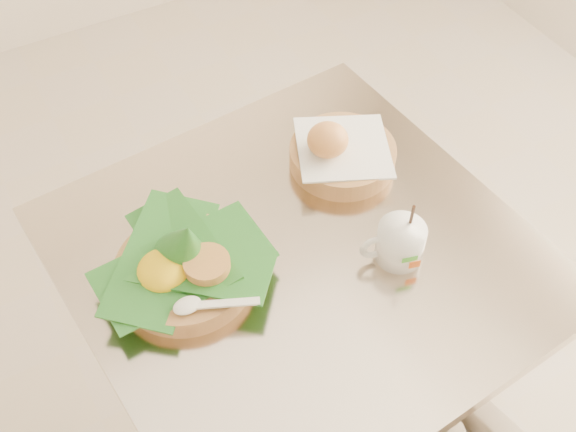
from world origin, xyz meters
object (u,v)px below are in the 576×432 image
coffee_mug (399,242)px  rice_basket (183,265)px  bread_basket (340,152)px  cafe_table (298,325)px

coffee_mug → rice_basket: bearing=158.9°
bread_basket → coffee_mug: coffee_mug is taller
bread_basket → rice_basket: bearing=-164.0°
bread_basket → coffee_mug: 0.22m
cafe_table → bread_basket: size_ratio=3.62×
cafe_table → rice_basket: 0.32m
rice_basket → bread_basket: bearing=16.0°
cafe_table → coffee_mug: coffee_mug is taller
cafe_table → bread_basket: bread_basket is taller
cafe_table → coffee_mug: size_ratio=5.74×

